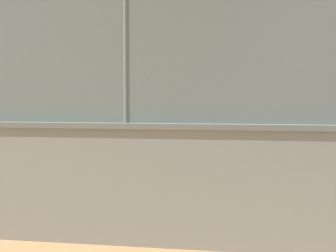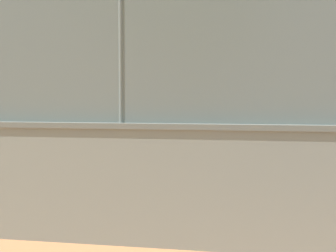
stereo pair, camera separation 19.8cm
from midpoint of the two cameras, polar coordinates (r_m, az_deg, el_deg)
name	(u,v)px [view 1 (the left image)]	position (r m, az deg, el deg)	size (l,w,h in m)	color
ground_plane	(312,165)	(16.11, 15.82, -4.33)	(260.00, 260.00, 0.00)	#B27247
perimeter_wall	(234,186)	(7.04, 6.78, -6.87)	(22.14, 0.98, 1.76)	gray
fence_panel_on_wall	(235,46)	(6.96, 6.89, 9.08)	(21.76, 0.65, 2.14)	slate
player_near_wall_returning	(228,132)	(16.19, 6.54, -0.71)	(0.76, 1.21, 1.65)	black
player_baseline_waiting	(71,147)	(11.99, -11.57, -2.35)	(0.82, 0.72, 1.61)	#591919
sports_ball	(230,162)	(15.76, 6.80, -4.15)	(0.13, 0.13, 0.13)	yellow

